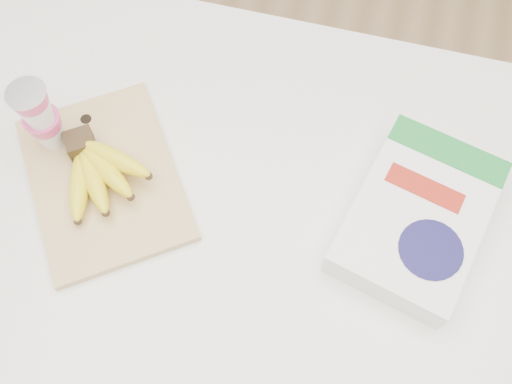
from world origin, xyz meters
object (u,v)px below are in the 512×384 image
table (219,269)px  cutting_board (104,178)px  yogurt_stack (40,116)px  bananas (97,170)px  cereal_box (417,216)px

table → cutting_board: (-0.17, -0.03, 0.47)m
table → yogurt_stack: (-0.28, 0.01, 0.56)m
cutting_board → yogurt_stack: 0.15m
bananas → yogurt_stack: yogurt_stack is taller
cutting_board → bananas: bearing=166.4°
table → bananas: bananas is taller
table → cereal_box: (0.36, 0.02, 0.49)m
cereal_box → table: bearing=-162.2°
table → cutting_board: size_ratio=3.69×
cereal_box → cutting_board: bearing=-160.0°
cutting_board → cereal_box: size_ratio=0.99×
bananas → cereal_box: 0.54m
table → cereal_box: bearing=3.6°
table → yogurt_stack: yogurt_stack is taller
cutting_board → yogurt_stack: yogurt_stack is taller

